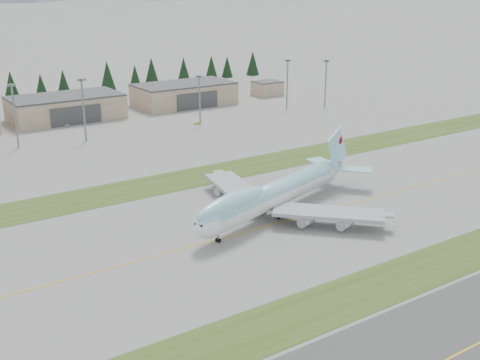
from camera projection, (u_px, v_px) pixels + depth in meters
ground at (308, 215)px, 159.36m from camera, size 7000.00×7000.00×0.00m
grass_strip_near at (422, 269)px, 129.40m from camera, size 400.00×14.00×0.08m
grass_strip_far at (219, 172)px, 194.83m from camera, size 400.00×18.00×0.08m
taxiway_line_main at (308, 215)px, 159.36m from camera, size 400.00×0.40×0.02m
boeing_747_freighter at (274, 194)px, 157.49m from camera, size 67.91×56.24×17.94m
hangar_center at (66, 107)px, 267.90m from camera, size 48.00×26.60×10.80m
hangar_right at (184, 94)px, 299.59m from camera, size 48.00×26.60×10.80m
control_shed at (267, 88)px, 325.01m from camera, size 14.00×12.00×7.60m
floodlight_masts at (145, 92)px, 243.91m from camera, size 205.71×10.53×24.90m
service_vehicle_a at (68, 127)px, 255.78m from camera, size 2.28×3.41×1.08m
service_vehicle_b at (197, 124)px, 260.64m from camera, size 3.22×1.26×1.05m
service_vehicle_c at (227, 104)px, 302.80m from camera, size 3.29×4.17×1.13m
conifer_belt at (72, 80)px, 329.15m from camera, size 272.15×16.15×16.51m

